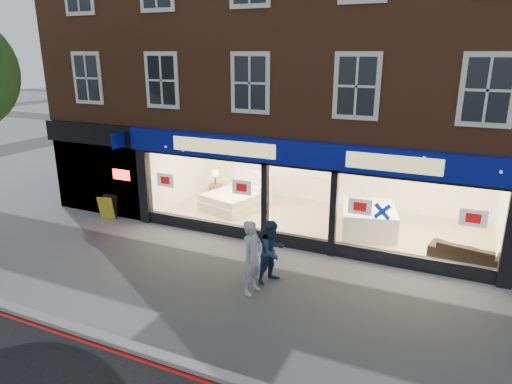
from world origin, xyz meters
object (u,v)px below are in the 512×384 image
Objects in this scene: sofa at (467,253)px; a_board at (108,207)px; mattress_stack at (368,219)px; pedestrian_blue at (272,251)px; display_bed at (237,199)px; pedestrian_grey at (252,257)px.

a_board reaches higher than sofa.
pedestrian_blue is at bearing -110.97° from mattress_stack.
display_bed is at bearing 176.36° from mattress_stack.
display_bed is 4.91m from mattress_stack.
mattress_stack is at bearing 12.32° from display_bed.
pedestrian_blue is (0.22, 0.73, -0.11)m from pedestrian_grey.
mattress_stack is 4.48m from pedestrian_blue.
mattress_stack is 1.30× the size of pedestrian_grey.
mattress_stack is (4.90, -0.31, 0.06)m from display_bed.
display_bed is 1.07× the size of mattress_stack.
sofa is 6.05m from pedestrian_grey.
sofa is 5.44m from pedestrian_blue.
sofa is at bearing -7.19° from a_board.
display_bed reaches higher than sofa.
pedestrian_grey reaches higher than display_bed.
pedestrian_blue is at bearing 45.33° from sofa.
mattress_stack reaches higher than a_board.
mattress_stack is at bearing 2.90° from pedestrian_blue.
display_bed reaches higher than a_board.
display_bed reaches higher than mattress_stack.
a_board is 7.24m from pedestrian_blue.
pedestrian_grey is at bearing 49.94° from sofa.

